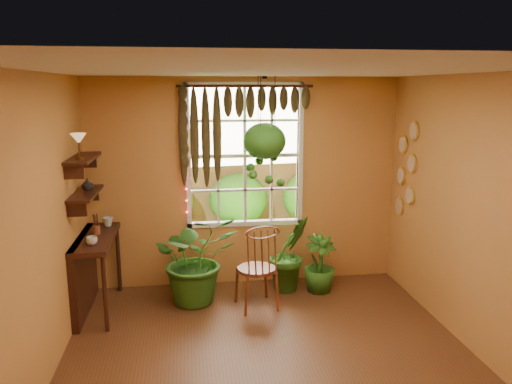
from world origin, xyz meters
TOP-DOWN VIEW (x-y plane):
  - floor at (0.00, 0.00)m, footprint 4.50×4.50m
  - ceiling at (0.00, 0.00)m, footprint 4.50×4.50m
  - wall_back at (0.00, 2.25)m, footprint 4.00×0.00m
  - wall_left at (-2.00, 0.00)m, footprint 0.00×4.50m
  - wall_right at (2.00, 0.00)m, footprint 0.00×4.50m
  - window at (0.00, 2.28)m, footprint 1.52×0.10m
  - valance_vine at (-0.08, 2.16)m, footprint 1.70×0.12m
  - string_lights at (-0.76, 2.19)m, footprint 0.03×0.03m
  - wall_plates at (1.98, 1.79)m, footprint 0.04×0.32m
  - counter_ledge at (-1.91, 1.60)m, footprint 0.40×1.20m
  - shelf_lower at (-1.88, 1.60)m, footprint 0.25×0.90m
  - shelf_upper at (-1.88, 1.60)m, footprint 0.25×0.90m
  - backyard at (0.24, 6.87)m, footprint 14.00×10.00m
  - windsor_chair at (0.04, 1.40)m, footprint 0.53×0.55m
  - potted_plant_left at (-0.66, 1.68)m, footprint 1.14×1.03m
  - potted_plant_mid at (0.52, 1.88)m, footprint 0.66×0.60m
  - potted_plant_right at (0.89, 1.78)m, footprint 0.50×0.50m
  - hanging_basket at (0.20, 1.92)m, footprint 0.52×0.52m
  - cup_a at (-1.78, 1.27)m, footprint 0.14×0.14m
  - cup_b at (-1.72, 2.01)m, footprint 0.15×0.15m
  - brush_jar at (-1.80, 1.69)m, footprint 0.08×0.08m
  - shelf_vase at (-1.87, 1.71)m, footprint 0.16×0.16m
  - tiffany_lamp at (-1.86, 1.36)m, footprint 0.17×0.17m

SIDE VIEW (x-z plane):
  - floor at x=0.00m, z-range 0.00..0.00m
  - windsor_chair at x=0.04m, z-range -0.25..0.95m
  - potted_plant_right at x=0.89m, z-range 0.00..0.74m
  - potted_plant_mid at x=0.52m, z-range 0.00..0.98m
  - counter_ledge at x=-1.91m, z-range 0.10..1.00m
  - potted_plant_left at x=-0.66m, z-range 0.00..1.11m
  - cup_a at x=-1.78m, z-range 0.90..0.99m
  - cup_b at x=-1.72m, z-range 0.90..1.01m
  - brush_jar at x=-1.80m, z-range 0.87..1.17m
  - backyard at x=0.24m, z-range -4.72..7.28m
  - wall_back at x=0.00m, z-range -0.65..3.35m
  - wall_left at x=-2.00m, z-range -0.90..3.60m
  - wall_right at x=2.00m, z-range -0.90..3.60m
  - shelf_lower at x=-1.88m, z-range 1.38..1.42m
  - shelf_vase at x=-1.87m, z-range 1.42..1.55m
  - wall_plates at x=1.98m, z-range 1.00..2.10m
  - window at x=0.00m, z-range 0.77..2.63m
  - string_lights at x=-0.76m, z-range 0.98..2.52m
  - shelf_upper at x=-1.88m, z-range 1.78..1.82m
  - hanging_basket at x=0.20m, z-range 1.20..2.56m
  - tiffany_lamp at x=-1.86m, z-range 1.88..2.16m
  - valance_vine at x=-0.08m, z-range 1.73..2.83m
  - ceiling at x=0.00m, z-range 2.70..2.70m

